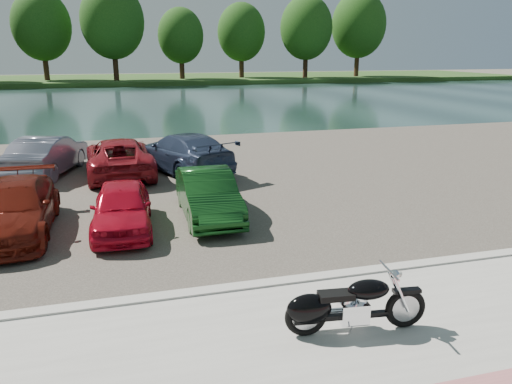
# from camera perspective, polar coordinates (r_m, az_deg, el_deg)

# --- Properties ---
(ground) EXTENTS (200.00, 200.00, 0.00)m
(ground) POSITION_cam_1_polar(r_m,az_deg,el_deg) (8.51, 10.98, -15.94)
(ground) COLOR #595447
(ground) RESTS_ON ground
(promenade) EXTENTS (60.00, 6.00, 0.10)m
(promenade) POSITION_cam_1_polar(r_m,az_deg,el_deg) (7.76, 14.45, -19.21)
(promenade) COLOR #A09E97
(promenade) RESTS_ON ground
(kerb) EXTENTS (60.00, 0.30, 0.14)m
(kerb) POSITION_cam_1_polar(r_m,az_deg,el_deg) (10.07, 5.90, -9.97)
(kerb) COLOR #A09E97
(kerb) RESTS_ON ground
(parking_lot) EXTENTS (60.00, 18.00, 0.04)m
(parking_lot) POSITION_cam_1_polar(r_m,az_deg,el_deg) (18.28, -4.40, 1.81)
(parking_lot) COLOR #3B3530
(parking_lot) RESTS_ON ground
(river) EXTENTS (120.00, 40.00, 0.00)m
(river) POSITION_cam_1_polar(r_m,az_deg,el_deg) (46.74, -11.55, 10.09)
(river) COLOR #1B312E
(river) RESTS_ON ground
(far_bank) EXTENTS (120.00, 24.00, 0.60)m
(far_bank) POSITION_cam_1_polar(r_m,az_deg,el_deg) (78.59, -13.43, 12.42)
(far_bank) COLOR #234318
(far_bank) RESTS_ON ground
(far_trees) EXTENTS (70.25, 10.68, 12.52)m
(far_trees) POSITION_cam_1_polar(r_m,az_deg,el_deg) (72.68, -9.97, 18.04)
(far_trees) COLOR #331E12
(far_trees) RESTS_ON far_bank
(motorcycle) EXTENTS (2.33, 0.75, 1.05)m
(motorcycle) POSITION_cam_1_polar(r_m,az_deg,el_deg) (8.19, 9.95, -12.72)
(motorcycle) COLOR black
(motorcycle) RESTS_ON promenade
(car_3) EXTENTS (1.84, 4.49, 1.30)m
(car_3) POSITION_cam_1_polar(r_m,az_deg,el_deg) (13.66, -25.91, -1.74)
(car_3) COLOR #5F170D
(car_3) RESTS_ON parking_lot
(car_4) EXTENTS (1.61, 3.65, 1.22)m
(car_4) POSITION_cam_1_polar(r_m,az_deg,el_deg) (12.98, -15.09, -1.69)
(car_4) COLOR #B50C21
(car_4) RESTS_ON parking_lot
(car_5) EXTENTS (1.42, 3.94, 1.29)m
(car_5) POSITION_cam_1_polar(r_m,az_deg,el_deg) (13.58, -5.52, -0.29)
(car_5) COLOR #113F15
(car_5) RESTS_ON parking_lot
(car_9) EXTENTS (2.70, 4.61, 1.44)m
(car_9) POSITION_cam_1_polar(r_m,az_deg,el_deg) (19.87, -22.68, 3.94)
(car_9) COLOR slate
(car_9) RESTS_ON parking_lot
(car_10) EXTENTS (2.46, 4.98, 1.36)m
(car_10) POSITION_cam_1_polar(r_m,az_deg,el_deg) (18.88, -15.36, 3.91)
(car_10) COLOR maroon
(car_10) RESTS_ON parking_lot
(car_11) EXTENTS (3.75, 5.44, 1.46)m
(car_11) POSITION_cam_1_polar(r_m,az_deg,el_deg) (18.93, -8.31, 4.51)
(car_11) COLOR #28344E
(car_11) RESTS_ON parking_lot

